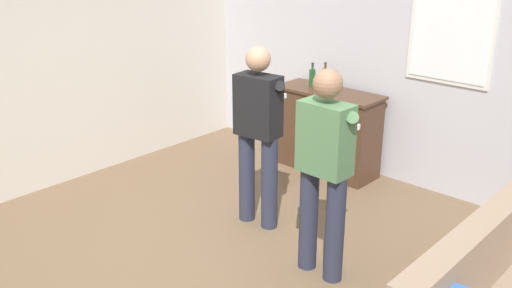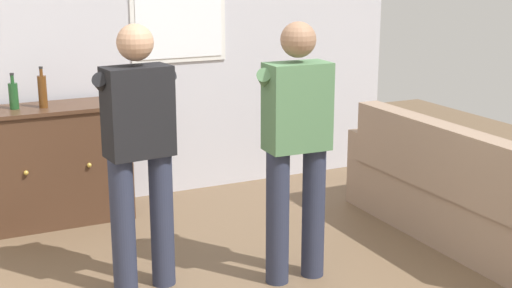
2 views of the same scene
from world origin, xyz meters
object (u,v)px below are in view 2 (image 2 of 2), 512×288
at_px(person_standing_left, 139,146).
at_px(bottle_liquor_amber, 42,91).
at_px(couch, 461,199).
at_px(person_standing_right, 296,140).
at_px(bottle_wine_green, 14,95).
at_px(sideboard_cabinet, 53,165).

bearing_deg(person_standing_left, bottle_liquor_amber, 102.72).
distance_m(couch, bottle_liquor_amber, 3.23).
xyz_separation_m(couch, person_standing_right, (-1.37, 0.02, 0.59)).
height_order(couch, bottle_liquor_amber, bottle_liquor_amber).
relative_size(couch, bottle_wine_green, 8.52).
relative_size(bottle_liquor_amber, person_standing_right, 0.19).
height_order(bottle_wine_green, person_standing_right, person_standing_right).
distance_m(sideboard_cabinet, bottle_wine_green, 0.63).
relative_size(bottle_wine_green, person_standing_left, 0.16).
bearing_deg(bottle_liquor_amber, sideboard_cabinet, 36.48).
bearing_deg(person_standing_right, person_standing_left, 163.09).
bearing_deg(bottle_wine_green, sideboard_cabinet, -3.53).
bearing_deg(person_standing_right, sideboard_cabinet, 124.91).
relative_size(sideboard_cabinet, bottle_wine_green, 4.44).
relative_size(bottle_wine_green, bottle_liquor_amber, 0.87).
relative_size(couch, bottle_liquor_amber, 7.39).
xyz_separation_m(couch, bottle_liquor_amber, (-2.63, 1.73, 0.72)).
bearing_deg(bottle_liquor_amber, bottle_wine_green, 167.66).
height_order(bottle_wine_green, bottle_liquor_amber, bottle_liquor_amber).
bearing_deg(bottle_wine_green, bottle_liquor_amber, -12.34).
relative_size(bottle_wine_green, person_standing_right, 0.16).
height_order(bottle_wine_green, person_standing_left, person_standing_left).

